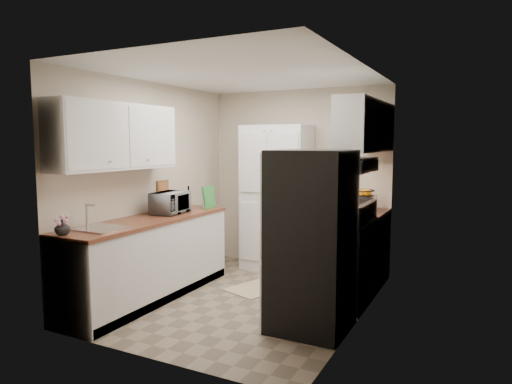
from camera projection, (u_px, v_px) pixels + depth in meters
ground at (245, 299)px, 5.16m from camera, size 3.20×3.20×0.00m
room_shell at (242, 155)px, 4.98m from camera, size 2.64×3.24×2.52m
pantry_cabinet at (277, 198)px, 6.30m from camera, size 0.90×0.55×2.00m
base_cabinet_left at (150, 260)px, 5.17m from camera, size 0.60×2.30×0.88m
countertop_left at (149, 220)px, 5.12m from camera, size 0.63×2.33×0.04m
base_cabinet_right at (359, 249)px, 5.72m from camera, size 0.60×0.80×0.88m
countertop_right at (360, 213)px, 5.67m from camera, size 0.63×0.83×0.04m
electric_range at (339, 260)px, 5.01m from camera, size 0.71×0.78×1.13m
refrigerator at (312, 241)px, 4.28m from camera, size 0.70×0.72×1.70m
microwave at (170, 203)px, 5.45m from camera, size 0.37×0.50×0.26m
wine_bottle at (189, 198)px, 5.94m from camera, size 0.07×0.07×0.26m
flower_vase at (62, 227)px, 4.19m from camera, size 0.18×0.18×0.15m
cutting_board at (209, 197)px, 5.90m from camera, size 0.02×0.23×0.29m
toaster_oven at (364, 203)px, 5.64m from camera, size 0.29×0.35×0.19m
fruit_basket at (364, 191)px, 5.61m from camera, size 0.33×0.33×0.11m
kitchen_mat at (261, 287)px, 5.58m from camera, size 0.73×0.92×0.01m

